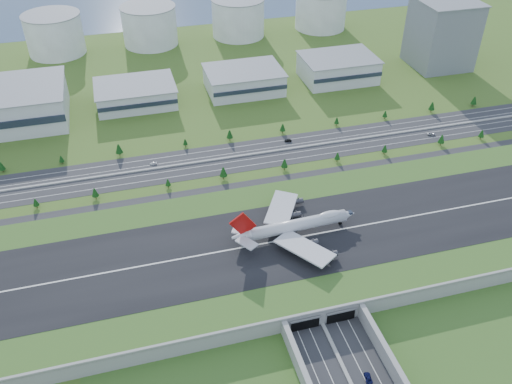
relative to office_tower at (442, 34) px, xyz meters
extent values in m
plane|color=#39581B|center=(-200.00, -195.00, -27.50)|extent=(1200.00, 1200.00, 0.00)
cube|color=gray|center=(-200.00, -195.00, -23.50)|extent=(520.00, 100.00, 8.00)
cube|color=#365B1F|center=(-200.00, -195.00, -19.42)|extent=(520.00, 100.00, 0.16)
cube|color=black|center=(-200.00, -195.00, -19.28)|extent=(520.00, 58.00, 0.12)
cube|color=silver|center=(-200.00, -195.00, -19.20)|extent=(520.00, 0.90, 0.02)
cube|color=gray|center=(-200.00, -244.40, -18.90)|extent=(520.00, 1.20, 1.20)
cube|color=black|center=(-208.50, -245.20, -24.30)|extent=(13.00, 1.20, 6.00)
cube|color=black|center=(-191.50, -245.20, -24.30)|extent=(13.00, 1.20, 6.00)
cube|color=#28282B|center=(-200.00, -100.00, -27.44)|extent=(560.00, 36.00, 0.12)
cylinder|color=#3D2819|center=(-327.51, -122.00, -26.39)|extent=(0.50, 0.50, 2.23)
cone|color=#103A0F|center=(-327.51, -122.00, -23.54)|extent=(3.47, 3.47, 4.46)
cylinder|color=#3D2819|center=(-294.53, -122.00, -26.20)|extent=(0.50, 0.50, 2.60)
cone|color=#103A0F|center=(-294.53, -122.00, -22.88)|extent=(4.04, 4.04, 5.20)
cylinder|color=#3D2819|center=(-251.96, -122.00, -26.45)|extent=(0.50, 0.50, 2.09)
cone|color=#103A0F|center=(-251.96, -122.00, -23.78)|extent=(3.26, 3.26, 4.19)
cylinder|color=#3D2819|center=(-217.83, -122.00, -26.00)|extent=(0.50, 0.50, 3.00)
cone|color=#103A0F|center=(-217.83, -122.00, -22.16)|extent=(4.67, 4.67, 6.01)
cylinder|color=#3D2819|center=(-178.54, -122.00, -26.14)|extent=(0.50, 0.50, 2.72)
cone|color=#103A0F|center=(-178.54, -122.00, -22.67)|extent=(4.23, 4.23, 5.43)
cylinder|color=#3D2819|center=(-142.77, -122.00, -26.35)|extent=(0.50, 0.50, 2.30)
cone|color=#103A0F|center=(-142.77, -122.00, -23.41)|extent=(3.58, 3.58, 4.60)
cylinder|color=#3D2819|center=(-109.42, -122.00, -26.30)|extent=(0.50, 0.50, 2.41)
cone|color=#103A0F|center=(-109.42, -122.00, -23.22)|extent=(3.75, 3.75, 4.82)
cylinder|color=#3D2819|center=(-67.75, -122.00, -26.08)|extent=(0.50, 0.50, 2.84)
cone|color=#103A0F|center=(-67.75, -122.00, -22.44)|extent=(4.42, 4.42, 5.69)
cylinder|color=#3D2819|center=(-36.86, -122.00, -26.25)|extent=(0.50, 0.50, 2.50)
cone|color=#103A0F|center=(-36.86, -122.00, -23.05)|extent=(3.89, 3.89, 5.00)
cylinder|color=#3D2819|center=(-349.93, -78.00, -26.24)|extent=(0.50, 0.50, 2.53)
cone|color=#103A0F|center=(-349.93, -78.00, -23.01)|extent=(3.93, 3.93, 5.05)
cylinder|color=#3D2819|center=(-314.19, -78.00, -26.45)|extent=(0.50, 0.50, 2.10)
cone|color=#103A0F|center=(-314.19, -78.00, -23.77)|extent=(3.26, 3.26, 4.19)
cylinder|color=#3D2819|center=(-277.78, -78.00, -25.98)|extent=(0.50, 0.50, 3.04)
cone|color=#103A0F|center=(-277.78, -78.00, -22.09)|extent=(4.73, 4.73, 6.09)
cylinder|color=#3D2819|center=(-234.29, -78.00, -26.49)|extent=(0.50, 0.50, 2.01)
cone|color=#103A0F|center=(-234.29, -78.00, -23.92)|extent=(3.13, 3.13, 4.03)
cylinder|color=#3D2819|center=(-203.65, -78.00, -26.11)|extent=(0.50, 0.50, 2.77)
cone|color=#103A0F|center=(-203.65, -78.00, -22.58)|extent=(4.31, 4.31, 5.54)
cylinder|color=#3D2819|center=(-165.78, -78.00, -26.24)|extent=(0.50, 0.50, 2.53)
cone|color=#103A0F|center=(-165.78, -78.00, -23.01)|extent=(3.93, 3.93, 5.05)
cylinder|color=#3D2819|center=(-125.29, -78.00, -26.40)|extent=(0.50, 0.50, 2.19)
cone|color=#103A0F|center=(-125.29, -78.00, -23.60)|extent=(3.41, 3.41, 4.38)
cylinder|color=#3D2819|center=(-87.49, -78.00, -26.40)|extent=(0.50, 0.50, 2.21)
cone|color=#103A0F|center=(-87.49, -78.00, -23.58)|extent=(3.43, 3.43, 4.41)
cylinder|color=#3D2819|center=(-49.58, -78.00, -26.04)|extent=(0.50, 0.50, 2.92)
cone|color=#103A0F|center=(-49.58, -78.00, -22.30)|extent=(4.55, 4.55, 5.85)
cylinder|color=#3D2819|center=(-13.87, -78.00, -26.08)|extent=(0.50, 0.50, 2.83)
cone|color=#103A0F|center=(-13.87, -78.00, -22.47)|extent=(4.41, 4.41, 5.66)
cube|color=silver|center=(-260.00, -5.00, -20.00)|extent=(58.00, 42.00, 15.00)
cube|color=silver|center=(-175.00, -5.00, -19.00)|extent=(58.00, 42.00, 17.00)
cube|color=silver|center=(-95.00, -5.00, -18.00)|extent=(58.00, 42.00, 19.00)
cube|color=slate|center=(0.00, 0.00, 0.00)|extent=(46.00, 46.00, 55.00)
cylinder|color=silver|center=(-320.00, 115.00, -10.00)|extent=(50.00, 50.00, 35.00)
cylinder|color=silver|center=(-235.00, 115.00, -10.00)|extent=(50.00, 50.00, 35.00)
cylinder|color=silver|center=(-150.00, 115.00, -10.00)|extent=(50.00, 50.00, 35.00)
cylinder|color=silver|center=(-65.00, 115.00, -10.00)|extent=(50.00, 50.00, 35.00)
cylinder|color=silver|center=(-195.08, -192.01, -13.57)|extent=(54.78, 8.63, 6.24)
cone|color=silver|center=(-165.88, -190.72, -13.57)|extent=(8.06, 6.57, 6.24)
cone|color=silver|center=(-224.28, -193.29, -13.18)|extent=(10.01, 6.66, 6.24)
ellipsoid|color=silver|center=(-176.55, -191.19, -11.32)|extent=(13.49, 5.44, 3.83)
cube|color=silver|center=(-196.30, -208.64, -14.54)|extent=(27.02, 31.28, 1.54)
cube|color=silver|center=(-197.75, -175.55, -14.54)|extent=(25.44, 31.69, 1.54)
cylinder|color=#38383D|center=(-189.92, -203.48, -16.69)|extent=(5.19, 3.14, 2.92)
cylinder|color=#38383D|center=(-183.78, -213.94, -16.69)|extent=(5.19, 3.14, 2.92)
cylinder|color=#38383D|center=(-190.95, -180.12, -16.69)|extent=(5.19, 3.14, 2.92)
cylinder|color=#38383D|center=(-185.75, -169.17, -16.69)|extent=(5.19, 3.14, 2.92)
cube|color=silver|center=(-223.03, -199.58, -12.40)|extent=(10.69, 12.18, 0.58)
cube|color=silver|center=(-223.59, -186.92, -12.40)|extent=(10.13, 12.21, 0.58)
cube|color=#AF0E0C|center=(-223.31, -193.25, -5.77)|extent=(13.91, 1.49, 14.61)
cylinder|color=black|center=(-169.93, -190.90, -18.68)|extent=(1.85, 0.68, 1.85)
cylinder|color=black|center=(-198.84, -195.29, -18.68)|extent=(1.85, 0.68, 1.85)
cylinder|color=black|center=(-199.11, -189.06, -18.68)|extent=(1.85, 0.68, 1.85)
cylinder|color=black|center=(-204.68, -195.55, -18.68)|extent=(1.85, 0.68, 1.85)
cylinder|color=black|center=(-204.95, -189.32, -18.68)|extent=(1.85, 0.68, 1.85)
imported|color=#0C103F|center=(-192.35, -276.40, -26.60)|extent=(3.45, 5.97, 1.57)
imported|color=black|center=(-165.77, -90.35, -26.58)|extent=(5.13, 2.73, 1.61)
imported|color=#ABABB0|center=(-66.86, -108.61, -26.61)|extent=(6.08, 4.11, 1.55)
imported|color=white|center=(-257.82, -94.24, -26.71)|extent=(4.87, 2.76, 1.33)
camera|label=1|loc=(-271.01, -391.52, 163.79)|focal=38.00mm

